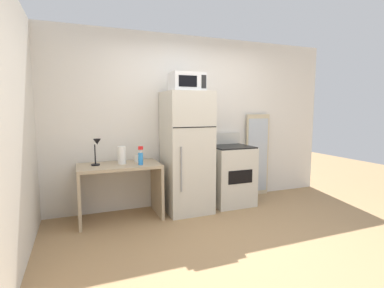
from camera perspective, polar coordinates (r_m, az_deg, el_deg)
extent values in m
plane|color=#9E7A51|center=(3.41, 10.25, -19.07)|extent=(12.00, 12.00, 0.00)
cube|color=silver|center=(4.60, -0.69, 4.53)|extent=(5.00, 0.10, 2.60)
cube|color=tan|center=(4.02, -14.12, -4.18)|extent=(1.08, 0.60, 0.04)
cube|color=tan|center=(4.08, -21.30, -9.72)|extent=(0.04, 0.60, 0.71)
cube|color=tan|center=(4.20, -6.86, -8.80)|extent=(0.04, 0.60, 0.71)
cylinder|color=black|center=(4.03, -18.45, -3.88)|extent=(0.11, 0.11, 0.02)
cylinder|color=black|center=(4.01, -18.52, -1.93)|extent=(0.02, 0.02, 0.26)
cone|color=black|center=(3.97, -18.16, 0.44)|extent=(0.10, 0.10, 0.08)
cylinder|color=white|center=(4.03, -13.64, -2.13)|extent=(0.11, 0.11, 0.24)
cylinder|color=#2D8CEA|center=(3.92, -10.07, -2.88)|extent=(0.06, 0.06, 0.16)
cylinder|color=white|center=(3.90, -10.10, -1.40)|extent=(0.02, 0.02, 0.04)
cube|color=red|center=(3.89, -10.09, -0.77)|extent=(0.06, 0.03, 0.04)
cylinder|color=white|center=(4.12, -10.76, -2.88)|extent=(0.08, 0.08, 0.09)
cube|color=beige|center=(4.21, -1.08, -1.63)|extent=(0.64, 0.65, 1.73)
cube|color=black|center=(3.86, 0.63, 3.31)|extent=(0.62, 0.00, 0.01)
cylinder|color=gray|center=(3.85, -2.11, -5.03)|extent=(0.02, 0.02, 0.61)
cube|color=silver|center=(4.16, -1.01, 12.04)|extent=(0.46, 0.34, 0.26)
cube|color=black|center=(3.98, -0.80, 12.28)|extent=(0.26, 0.01, 0.15)
cube|color=black|center=(4.07, 2.30, 12.16)|extent=(0.07, 0.01, 0.18)
cube|color=beige|center=(4.62, 7.56, -6.18)|extent=(0.63, 0.60, 0.90)
cube|color=black|center=(4.54, 7.65, -0.51)|extent=(0.60, 0.58, 0.02)
cube|color=beige|center=(4.77, 6.02, 1.08)|extent=(0.63, 0.04, 0.18)
cube|color=black|center=(4.35, 9.52, -6.40)|extent=(0.40, 0.01, 0.20)
cube|color=#C6B793|center=(5.14, 12.69, -2.13)|extent=(0.44, 0.03, 1.40)
cube|color=#B2BCC6|center=(5.12, 12.80, -2.16)|extent=(0.39, 0.00, 1.26)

